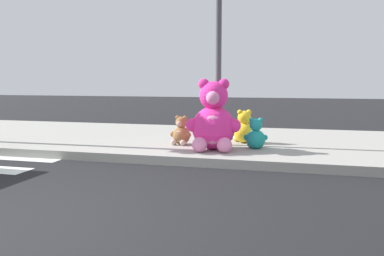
{
  "coord_description": "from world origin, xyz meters",
  "views": [
    {
      "loc": [
        2.45,
        -3.01,
        1.35
      ],
      "look_at": [
        0.7,
        3.6,
        0.55
      ],
      "focal_mm": 37.41,
      "sensor_mm": 36.0,
      "label": 1
    }
  ],
  "objects_px": {
    "plush_teal": "(256,136)",
    "plush_pink_large": "(213,122)",
    "plush_yellow": "(244,129)",
    "plush_white": "(222,127)",
    "plush_brown": "(181,133)",
    "sign_pole": "(219,54)"
  },
  "relations": [
    {
      "from": "plush_pink_large",
      "to": "plush_teal",
      "type": "relative_size",
      "value": 2.24
    },
    {
      "from": "sign_pole",
      "to": "plush_brown",
      "type": "xyz_separation_m",
      "value": [
        -0.68,
        -0.17,
        -1.48
      ]
    },
    {
      "from": "plush_pink_large",
      "to": "plush_brown",
      "type": "height_order",
      "value": "plush_pink_large"
    },
    {
      "from": "plush_brown",
      "to": "sign_pole",
      "type": "bearing_deg",
      "value": 13.78
    },
    {
      "from": "plush_brown",
      "to": "plush_white",
      "type": "bearing_deg",
      "value": 61.75
    },
    {
      "from": "plush_pink_large",
      "to": "plush_white",
      "type": "relative_size",
      "value": 2.11
    },
    {
      "from": "plush_teal",
      "to": "plush_white",
      "type": "distance_m",
      "value": 1.45
    },
    {
      "from": "sign_pole",
      "to": "plush_yellow",
      "type": "distance_m",
      "value": 1.55
    },
    {
      "from": "plush_brown",
      "to": "plush_yellow",
      "type": "distance_m",
      "value": 1.25
    },
    {
      "from": "plush_yellow",
      "to": "plush_teal",
      "type": "xyz_separation_m",
      "value": [
        0.3,
        -0.64,
        -0.04
      ]
    },
    {
      "from": "plush_teal",
      "to": "plush_white",
      "type": "bearing_deg",
      "value": 125.37
    },
    {
      "from": "plush_brown",
      "to": "plush_white",
      "type": "relative_size",
      "value": 0.94
    },
    {
      "from": "plush_brown",
      "to": "plush_teal",
      "type": "height_order",
      "value": "plush_teal"
    },
    {
      "from": "plush_yellow",
      "to": "plush_teal",
      "type": "height_order",
      "value": "plush_yellow"
    },
    {
      "from": "plush_teal",
      "to": "plush_pink_large",
      "type": "bearing_deg",
      "value": -155.27
    },
    {
      "from": "plush_brown",
      "to": "plush_teal",
      "type": "relative_size",
      "value": 0.99
    },
    {
      "from": "sign_pole",
      "to": "plush_pink_large",
      "type": "xyz_separation_m",
      "value": [
        0.03,
        -0.59,
        -1.2
      ]
    },
    {
      "from": "sign_pole",
      "to": "plush_yellow",
      "type": "height_order",
      "value": "sign_pole"
    },
    {
      "from": "plush_brown",
      "to": "plush_white",
      "type": "distance_m",
      "value": 1.23
    },
    {
      "from": "plush_brown",
      "to": "plush_teal",
      "type": "xyz_separation_m",
      "value": [
        1.42,
        -0.09,
        0.0
      ]
    },
    {
      "from": "plush_brown",
      "to": "plush_yellow",
      "type": "relative_size",
      "value": 0.85
    },
    {
      "from": "plush_pink_large",
      "to": "plush_yellow",
      "type": "bearing_deg",
      "value": 66.8
    }
  ]
}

